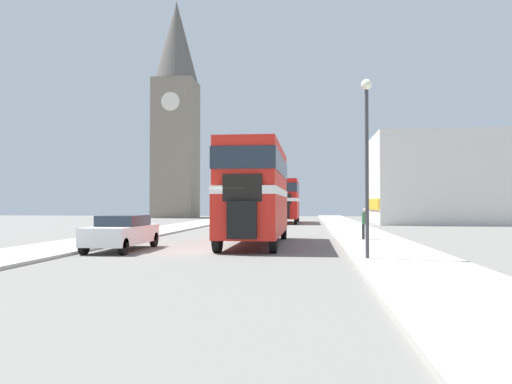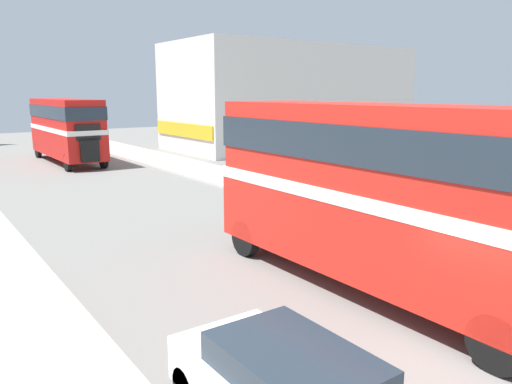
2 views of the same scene
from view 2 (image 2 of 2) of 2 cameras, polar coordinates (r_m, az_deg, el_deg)
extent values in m
plane|color=slate|center=(10.15, 23.62, -17.66)|extent=(120.00, 120.00, 0.00)
cube|color=red|center=(12.46, 12.89, -4.64)|extent=(2.46, 9.53, 1.75)
cube|color=white|center=(12.22, 13.10, 0.03)|extent=(2.48, 9.57, 0.32)
cube|color=red|center=(12.06, 13.34, 5.23)|extent=(2.41, 9.34, 1.91)
cube|color=#232D38|center=(12.05, 13.36, 5.68)|extent=(2.48, 9.43, 0.86)
cylinder|color=black|center=(9.84, 25.87, -15.30)|extent=(0.28, 1.07, 1.07)
cylinder|color=black|center=(14.76, -1.22, -5.25)|extent=(0.28, 1.07, 1.07)
cylinder|color=black|center=(16.04, 5.25, -3.94)|extent=(0.28, 1.07, 1.07)
cube|color=red|center=(36.39, -20.77, 5.27)|extent=(2.47, 9.70, 1.65)
cube|color=white|center=(36.31, -20.87, 6.80)|extent=(2.50, 9.75, 0.30)
cube|color=red|center=(36.25, -20.99, 8.46)|extent=(2.42, 9.51, 1.80)
cube|color=#232D38|center=(36.25, -21.00, 8.60)|extent=(2.50, 9.60, 0.81)
cube|color=black|center=(31.65, -18.44, 4.46)|extent=(1.11, 0.20, 1.32)
cube|color=black|center=(31.68, -18.64, 6.49)|extent=(1.48, 0.12, 0.96)
cylinder|color=black|center=(32.36, -20.72, 3.17)|extent=(0.28, 1.07, 1.07)
cylinder|color=black|center=(32.97, -17.04, 3.54)|extent=(0.28, 1.07, 1.07)
cylinder|color=black|center=(39.99, -23.64, 4.39)|extent=(0.28, 1.07, 1.07)
cylinder|color=black|center=(40.48, -20.60, 4.69)|extent=(0.28, 1.07, 1.07)
cube|color=#232D38|center=(7.03, 4.42, -19.08)|extent=(1.52, 2.35, 0.42)
cylinder|color=black|center=(8.99, 1.29, -18.27)|extent=(0.20, 0.64, 0.64)
cylinder|color=#282833|center=(18.00, 18.21, -2.90)|extent=(0.14, 0.14, 0.75)
cylinder|color=#282833|center=(18.13, 18.54, -2.82)|extent=(0.14, 0.14, 0.75)
cylinder|color=#336B42|center=(17.92, 18.51, -0.77)|extent=(0.31, 0.31, 0.60)
sphere|color=beige|center=(17.84, 18.59, 0.49)|extent=(0.20, 0.20, 0.20)
cube|color=silver|center=(44.65, 4.11, 10.78)|extent=(21.28, 9.44, 8.58)
cube|color=gold|center=(38.86, -8.32, 7.05)|extent=(0.12, 8.97, 1.03)
camera|label=1|loc=(19.21, 105.43, -11.93)|focal=35.00mm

